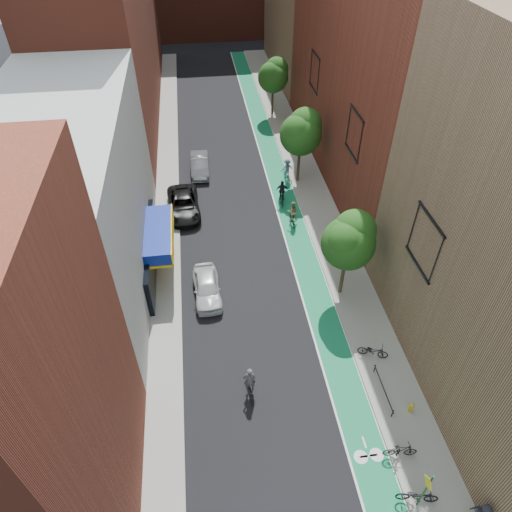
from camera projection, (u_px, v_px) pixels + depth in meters
name	position (u px, v px, depth m)	size (l,w,h in m)	color
ground	(285.00, 447.00, 22.83)	(160.00, 160.00, 0.00)	black
bike_lane	(276.00, 171.00, 42.47)	(2.00, 68.00, 0.01)	#167C55
sidewalk_left	(168.00, 178.00, 41.40)	(2.00, 68.00, 0.15)	gray
sidewalk_right	(302.00, 169.00, 42.67)	(3.00, 68.00, 0.15)	gray
building_left_white	(72.00, 206.00, 28.07)	(8.00, 20.00, 12.00)	silver
building_left_far_red	(104.00, 3.00, 45.45)	(8.00, 36.00, 22.00)	maroon
building_right_mid_red	(380.00, 43.00, 35.97)	(8.00, 28.00, 22.00)	maroon
tree_near	(349.00, 240.00, 27.72)	(3.40, 3.36, 6.42)	#332619
tree_mid	(301.00, 131.00, 37.92)	(3.55, 3.53, 6.74)	#332619
tree_far	(273.00, 75.00, 48.53)	(3.30, 3.25, 6.21)	#332619
sign_pole	(425.00, 489.00, 19.57)	(0.13, 0.71, 3.00)	#194C26
parked_car_white	(207.00, 287.00, 30.16)	(1.73, 4.30, 1.47)	silver
parked_car_black	(184.00, 204.00, 37.19)	(2.51, 5.44, 1.51)	black
parked_car_silver	(200.00, 165.00, 41.88)	(1.57, 4.51, 1.49)	gray
cyclist_lead	(250.00, 386.00, 24.63)	(0.66, 1.70, 2.14)	black
cyclist_lane_near	(292.00, 215.00, 35.94)	(0.85, 1.72, 2.04)	black
cyclist_lane_mid	(282.00, 195.00, 38.09)	(1.12, 1.87, 2.16)	black
cyclist_lane_far	(287.00, 171.00, 40.76)	(1.19, 1.66, 2.04)	black
parked_bike_near	(417.00, 496.00, 20.50)	(0.67, 1.92, 1.01)	black
parked_bike_mid	(400.00, 451.00, 22.04)	(0.48, 1.70, 1.02)	black
parked_bike_far	(373.00, 351.00, 26.49)	(0.61, 1.76, 0.93)	black
fire_hydrant	(411.00, 407.00, 23.94)	(0.23, 0.23, 0.66)	gold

